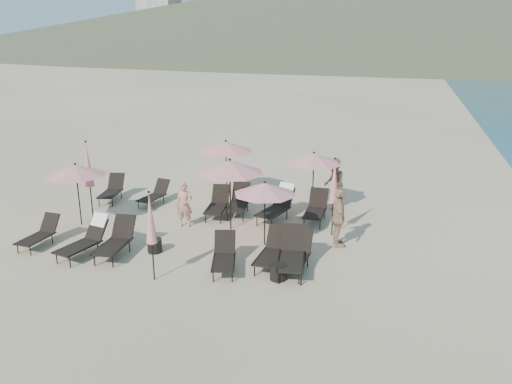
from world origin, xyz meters
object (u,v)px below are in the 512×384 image
(umbrella_open_4, at_px, (314,158))
(side_table_0, at_px, (155,246))
(lounger_6, at_px, (112,190))
(lounger_11, at_px, (316,208))
(side_table_1, at_px, (278,272))
(lounger_7, at_px, (155,194))
(lounger_4, at_px, (272,251))
(lounger_8, at_px, (218,203))
(beachgoer_a, at_px, (184,205))
(beachgoer_c, at_px, (339,218))
(beachgoer_b, at_px, (334,184))
(lounger_10, at_px, (278,204))
(lounger_12, at_px, (296,254))
(umbrella_open_3, at_px, (226,147))
(umbrella_open_2, at_px, (265,189))
(umbrella_open_1, at_px, (230,167))
(umbrella_closed_1, at_px, (334,182))
(lounger_1, at_px, (86,238))
(lounger_0, at_px, (40,233))
(umbrella_closed_0, at_px, (150,219))
(lounger_3, at_px, (224,255))
(lounger_9, at_px, (239,201))
(lounger_2, at_px, (116,240))
(lounger_5, at_px, (292,253))
(umbrella_open_0, at_px, (76,170))
(umbrella_closed_2, at_px, (88,165))

(umbrella_open_4, distance_m, side_table_0, 6.55)
(lounger_6, distance_m, lounger_11, 7.99)
(side_table_1, bearing_deg, lounger_7, 142.29)
(side_table_1, bearing_deg, lounger_4, 115.36)
(lounger_8, height_order, beachgoer_a, beachgoer_a)
(lounger_6, bearing_deg, beachgoer_c, -25.07)
(beachgoer_b, bearing_deg, lounger_10, -51.18)
(lounger_11, relative_size, lounger_12, 1.01)
(beachgoer_b, distance_m, beachgoer_c, 3.63)
(umbrella_open_3, bearing_deg, beachgoer_a, -93.34)
(umbrella_open_3, relative_size, side_table_1, 5.23)
(umbrella_open_2, bearing_deg, umbrella_open_1, 146.83)
(umbrella_closed_1, height_order, beachgoer_a, umbrella_closed_1)
(lounger_4, bearing_deg, lounger_1, -169.43)
(lounger_0, distance_m, lounger_12, 7.82)
(lounger_11, relative_size, umbrella_closed_0, 0.71)
(umbrella_closed_0, height_order, umbrella_closed_1, umbrella_closed_1)
(lounger_3, distance_m, lounger_10, 4.31)
(lounger_11, relative_size, umbrella_closed_1, 0.67)
(lounger_0, bearing_deg, lounger_10, 36.35)
(lounger_9, bearing_deg, lounger_2, -126.12)
(lounger_4, bearing_deg, lounger_10, 103.96)
(lounger_8, bearing_deg, umbrella_closed_1, -17.77)
(lounger_5, height_order, umbrella_open_4, umbrella_open_4)
(lounger_1, distance_m, beachgoer_a, 3.42)
(lounger_9, distance_m, beachgoer_b, 3.57)
(lounger_11, xyz_separation_m, beachgoer_c, (1.03, -2.02, 0.44))
(lounger_11, bearing_deg, umbrella_open_2, -114.91)
(lounger_3, xyz_separation_m, umbrella_closed_0, (-1.54, -1.10, 1.27))
(lounger_1, height_order, lounger_3, lounger_1)
(side_table_0, height_order, beachgoer_b, beachgoer_b)
(umbrella_closed_0, bearing_deg, lounger_0, 166.81)
(side_table_1, bearing_deg, lounger_5, 71.70)
(lounger_4, height_order, umbrella_open_0, umbrella_open_0)
(lounger_3, xyz_separation_m, beachgoer_c, (2.72, 2.52, 0.48))
(lounger_8, distance_m, umbrella_open_2, 3.38)
(lounger_2, height_order, lounger_10, lounger_10)
(lounger_0, height_order, lounger_4, lounger_4)
(umbrella_closed_2, bearing_deg, lounger_7, 57.20)
(lounger_3, xyz_separation_m, lounger_5, (1.77, 0.51, 0.07))
(lounger_8, relative_size, umbrella_open_1, 0.73)
(lounger_2, bearing_deg, umbrella_open_3, 73.79)
(umbrella_open_0, relative_size, side_table_1, 4.88)
(umbrella_closed_2, distance_m, beachgoer_a, 3.62)
(lounger_5, bearing_deg, lounger_11, 81.49)
(umbrella_open_0, bearing_deg, lounger_10, 21.40)
(umbrella_open_1, distance_m, beachgoer_a, 2.08)
(lounger_11, height_order, umbrella_closed_2, umbrella_closed_2)
(lounger_7, xyz_separation_m, umbrella_open_2, (5.07, -2.56, 1.40))
(lounger_3, height_order, side_table_1, lounger_3)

